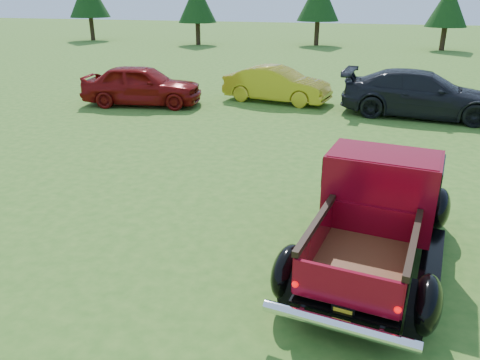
{
  "coord_description": "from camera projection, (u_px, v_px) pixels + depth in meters",
  "views": [
    {
      "loc": [
        1.45,
        -6.85,
        3.81
      ],
      "look_at": [
        -0.52,
        0.2,
        0.87
      ],
      "focal_mm": 35.0,
      "sensor_mm": 36.0,
      "label": 1
    }
  ],
  "objects": [
    {
      "name": "show_car_grey",
      "position": [
        421.0,
        94.0,
        15.26
      ],
      "size": [
        5.26,
        2.56,
        1.48
      ],
      "primitive_type": "imported",
      "rotation": [
        0.0,
        0.0,
        1.47
      ],
      "color": "black",
      "rests_on": "ground"
    },
    {
      "name": "ground",
      "position": [
        267.0,
        235.0,
        7.9
      ],
      "size": [
        120.0,
        120.0,
        0.0
      ],
      "primitive_type": "plane",
      "color": "#34651C",
      "rests_on": "ground"
    },
    {
      "name": "tree_mid_right",
      "position": [
        448.0,
        6.0,
        32.1
      ],
      "size": [
        2.82,
        2.82,
        4.4
      ],
      "color": "#332114",
      "rests_on": "ground"
    },
    {
      "name": "show_car_red",
      "position": [
        142.0,
        85.0,
        16.82
      ],
      "size": [
        4.45,
        2.32,
        1.45
      ],
      "primitive_type": "imported",
      "rotation": [
        0.0,
        0.0,
        1.72
      ],
      "color": "maroon",
      "rests_on": "ground"
    },
    {
      "name": "tree_west",
      "position": [
        197.0,
        2.0,
        35.66
      ],
      "size": [
        2.94,
        2.94,
        4.6
      ],
      "color": "#332114",
      "rests_on": "ground"
    },
    {
      "name": "show_car_yellow",
      "position": [
        277.0,
        84.0,
        17.33
      ],
      "size": [
        4.1,
        2.03,
        1.29
      ],
      "primitive_type": "imported",
      "rotation": [
        0.0,
        0.0,
        1.39
      ],
      "color": "gold",
      "rests_on": "ground"
    },
    {
      "name": "pickup_truck",
      "position": [
        379.0,
        207.0,
        7.11
      ],
      "size": [
        2.64,
        4.65,
        1.65
      ],
      "rotation": [
        0.0,
        0.0,
        -0.15
      ],
      "color": "black",
      "rests_on": "ground"
    }
  ]
}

